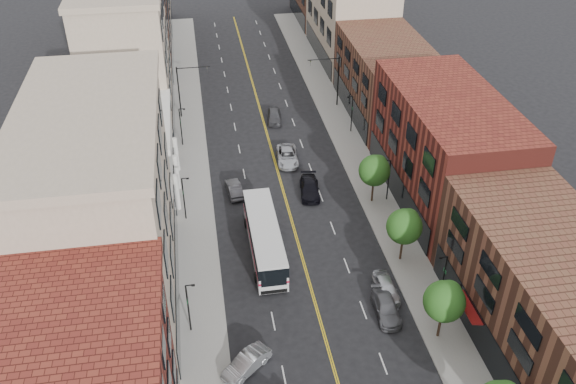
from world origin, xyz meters
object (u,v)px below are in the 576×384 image
car_lane_behind (234,189)px  car_lane_c (274,116)px  city_bus (264,236)px  car_lane_a (310,188)px  car_parked_mid (386,308)px  car_lane_b (287,156)px  car_angle_b (247,363)px  car_parked_far (386,288)px

car_lane_behind → car_lane_c: 18.20m
city_bus → car_lane_a: 11.26m
car_parked_mid → car_lane_b: (-4.30, 26.73, 0.07)m
car_parked_mid → car_lane_b: size_ratio=0.87×
car_lane_c → city_bus: bearing=-93.5°
car_lane_behind → car_lane_b: size_ratio=0.77×
car_parked_mid → car_lane_a: bearing=101.2°
car_angle_b → car_lane_b: (8.29, 30.82, 0.04)m
car_lane_c → car_parked_mid: bearing=-76.6°
city_bus → car_parked_mid: 13.79m
car_angle_b → car_lane_b: car_lane_b is taller
car_parked_mid → car_lane_c: size_ratio=1.06×
car_parked_mid → car_lane_behind: size_ratio=1.14×
car_angle_b → car_lane_a: car_lane_a is taller
car_parked_mid → car_lane_a: size_ratio=0.93×
car_lane_a → car_lane_c: car_lane_c is taller
car_parked_far → car_lane_c: 35.52m
car_angle_b → car_lane_behind: bearing=137.6°
city_bus → car_parked_far: size_ratio=2.90×
car_lane_behind → car_lane_b: bearing=-145.6°
car_angle_b → car_lane_c: bearing=129.3°
car_angle_b → car_lane_b: bearing=125.5°
city_bus → car_lane_behind: bearing=100.6°
car_parked_far → car_lane_c: size_ratio=0.96×
city_bus → car_parked_far: 12.71m
car_parked_far → car_lane_behind: size_ratio=1.04×
car_parked_mid → car_parked_far: car_parked_far is taller
car_parked_far → car_lane_behind: car_parked_far is taller
car_angle_b → car_lane_a: (9.63, 23.48, 0.03)m
car_parked_far → car_angle_b: bearing=-154.2°
car_parked_far → car_lane_a: bearing=102.0°
car_lane_a → car_parked_mid: bearing=-74.4°
car_parked_far → car_lane_a: (-3.67, 17.01, -0.00)m
car_lane_a → car_lane_c: (-1.34, 18.15, 0.03)m
car_lane_behind → car_angle_b: bearing=80.8°
city_bus → car_parked_far: city_bus is taller
car_angle_b → car_lane_behind: car_angle_b is taller
car_angle_b → car_parked_far: (13.31, 6.46, 0.03)m
car_lane_behind → car_lane_b: car_lane_b is taller
city_bus → car_lane_behind: city_bus is taller
city_bus → car_lane_c: 27.86m
car_lane_a → car_lane_behind: bearing=177.7°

